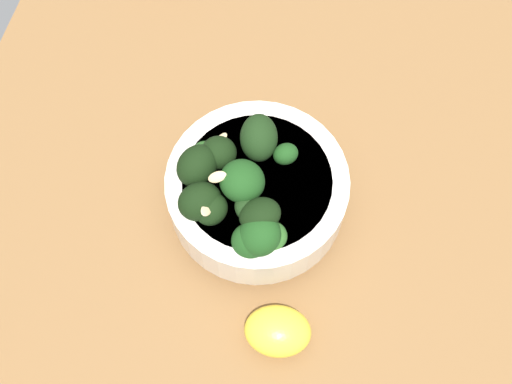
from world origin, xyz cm
name	(u,v)px	position (x,y,z in cm)	size (l,w,h in cm)	color
ground_plane	(263,191)	(0.00, 0.00, -1.91)	(68.85, 68.85, 3.82)	brown
bowl_of_broccoli	(252,191)	(-3.29, 0.45, 4.91)	(17.72, 17.72, 10.80)	silver
lemon_wedge	(278,331)	(-15.46, -4.87, 1.85)	(6.33, 4.94, 3.71)	yellow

